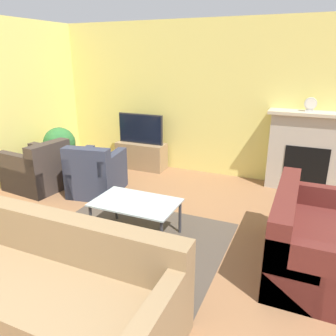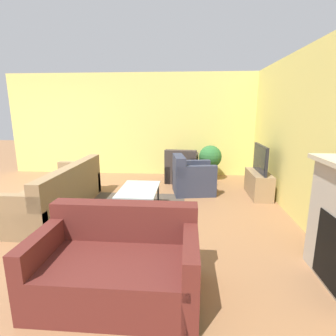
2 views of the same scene
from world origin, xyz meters
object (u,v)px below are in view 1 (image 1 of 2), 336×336
couch_sectional (45,288)px  coffee_table (136,205)px  tv (141,129)px  mantel_clock (311,104)px  potted_plant (60,145)px  armchair_by_window (38,172)px  armchair_accent (96,175)px  couch_loveseat (313,243)px

couch_sectional → coffee_table: size_ratio=2.32×
tv → mantel_clock: size_ratio=4.23×
tv → potted_plant: size_ratio=1.02×
armchair_by_window → armchair_accent: same height
coffee_table → couch_sectional: bearing=-91.8°
armchair_accent → coffee_table: armchair_accent is taller
couch_loveseat → mantel_clock: mantel_clock is taller
tv → potted_plant: (-1.19, -0.91, -0.23)m
couch_loveseat → potted_plant: potted_plant is taller
couch_loveseat → tv: bearing=55.7°
potted_plant → couch_loveseat: bearing=-15.8°
couch_loveseat → mantel_clock: size_ratio=7.18×
armchair_by_window → couch_loveseat: bearing=88.6°
tv → coffee_table: 2.59m
armchair_by_window → potted_plant: size_ratio=1.07×
mantel_clock → armchair_accent: bearing=-153.5°
tv → couch_sectional: size_ratio=0.39×
tv → couch_sectional: tv is taller
armchair_by_window → mantel_clock: bearing=119.1°
couch_loveseat → armchair_accent: 3.29m
tv → coffee_table: bearing=-63.5°
couch_sectional → armchair_accent: same height
couch_loveseat → coffee_table: 1.99m
couch_loveseat → armchair_accent: bearing=76.9°
armchair_accent → mantel_clock: 3.51m
tv → coffee_table: tv is taller
tv → couch_loveseat: (3.12, -2.13, -0.50)m
couch_loveseat → armchair_by_window: 4.21m
couch_loveseat → armchair_accent: same height
armchair_accent → mantel_clock: size_ratio=4.40×
tv → mantel_clock: mantel_clock is taller
potted_plant → mantel_clock: bearing=13.9°
tv → armchair_by_window: (-1.06, -1.61, -0.49)m
mantel_clock → armchair_by_window: bearing=-156.6°
couch_sectional → coffee_table: (0.05, 1.47, 0.12)m
couch_sectional → mantel_clock: mantel_clock is taller
couch_sectional → potted_plant: size_ratio=2.64×
tv → couch_loveseat: tv is taller
potted_plant → armchair_accent: bearing=-23.1°
armchair_accent → mantel_clock: mantel_clock is taller
couch_sectional → couch_loveseat: 2.60m
tv → armchair_accent: (-0.08, -1.38, -0.48)m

